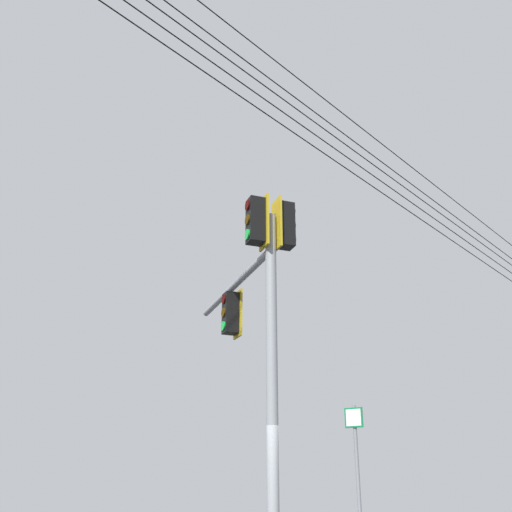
# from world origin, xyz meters

# --- Properties ---
(signal_mast_assembly) EXTENTS (0.96, 4.56, 6.73)m
(signal_mast_assembly) POSITION_xyz_m (0.48, 1.52, 4.78)
(signal_mast_assembly) COLOR gray
(signal_mast_assembly) RESTS_ON ground
(route_sign_primary) EXTENTS (0.26, 0.29, 3.07)m
(route_sign_primary) POSITION_xyz_m (2.53, 1.72, 1.85)
(route_sign_primary) COLOR slate
(route_sign_primary) RESTS_ON ground
(overhead_wire_span) EXTENTS (29.74, 14.74, 2.24)m
(overhead_wire_span) POSITION_xyz_m (-0.89, 0.19, 9.34)
(overhead_wire_span) COLOR black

